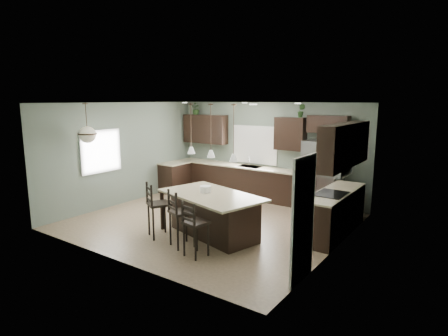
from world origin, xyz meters
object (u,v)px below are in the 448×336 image
bar_stool_center (182,218)px  serving_dish (205,189)px  plant_back_left (196,109)px  bar_stool_left (159,210)px  refrigerator (322,176)px  bar_stool_right (196,229)px  kitchen_island (211,215)px

bar_stool_center → serving_dish: bearing=116.9°
plant_back_left → bar_stool_left: bearing=-61.1°
bar_stool_center → plant_back_left: (-2.95, 4.11, 2.00)m
bar_stool_center → plant_back_left: plant_back_left is taller
refrigerator → bar_stool_center: refrigerator is taller
refrigerator → plant_back_left: 4.64m
bar_stool_center → bar_stool_right: bearing=1.3°
bar_stool_center → bar_stool_right: (0.53, -0.21, -0.05)m
kitchen_island → plant_back_left: (-3.09, 3.34, 2.12)m
bar_stool_left → bar_stool_right: bar_stool_left is taller
kitchen_island → bar_stool_left: 1.11m
serving_dish → bar_stool_center: 0.93m
kitchen_island → plant_back_left: 5.02m
bar_stool_left → bar_stool_right: (1.27, -0.34, -0.06)m
plant_back_left → refrigerator: bearing=-2.9°
bar_stool_center → bar_stool_right: bar_stool_center is taller
bar_stool_center → bar_stool_right: 0.57m
serving_dish → bar_stool_left: (-0.69, -0.71, -0.40)m
kitchen_island → bar_stool_center: bearing=-85.1°
kitchen_island → bar_stool_right: 1.06m
plant_back_left → kitchen_island: bearing=-47.2°
bar_stool_center → bar_stool_right: size_ratio=1.09×
refrigerator → bar_stool_left: size_ratio=1.57×
refrigerator → bar_stool_center: size_ratio=1.59×
kitchen_island → bar_stool_left: bar_stool_left is taller
serving_dish → bar_stool_center: (0.05, -0.83, -0.41)m
kitchen_island → bar_stool_center: (-0.14, -0.78, 0.12)m
bar_stool_left → plant_back_left: bearing=148.0°
serving_dish → plant_back_left: plant_back_left is taller
serving_dish → bar_stool_right: 1.28m
bar_stool_left → plant_back_left: 4.98m
bar_stool_left → serving_dish: bearing=74.7°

